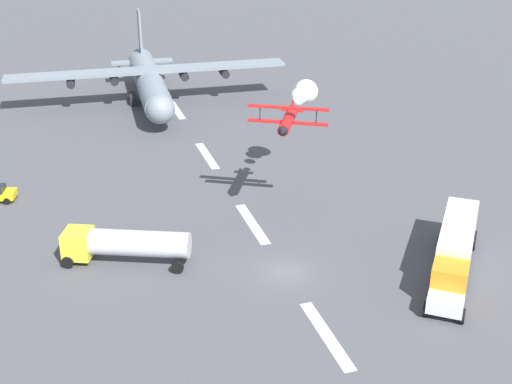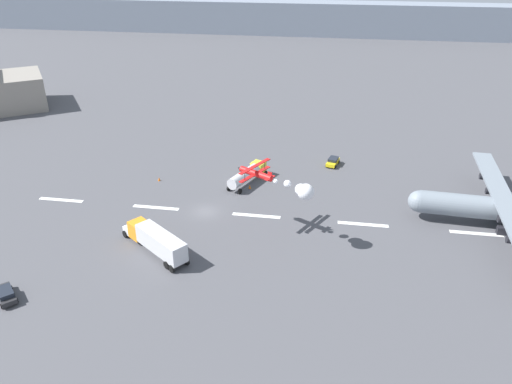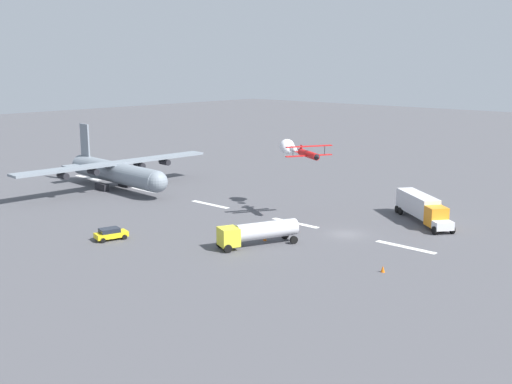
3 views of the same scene
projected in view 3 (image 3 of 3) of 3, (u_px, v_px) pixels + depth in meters
The scene contains 13 objects.
ground_plane at pixel (346, 234), 81.68m from camera, with size 440.00×440.00×0.00m, color #4C4C51.
runway_stripe_4 at pixel (406, 247), 75.99m from camera, with size 8.00×0.90×0.01m, color white.
runway_stripe_5 at pixel (295, 223), 87.38m from camera, with size 8.00×0.90×0.01m, color white.
runway_stripe_6 at pixel (210, 204), 98.77m from camera, with size 8.00×0.90×0.01m, color white.
runway_stripe_7 at pixel (143, 190), 110.17m from camera, with size 8.00×0.90×0.01m, color white.
runway_stripe_8 at pixel (88, 178), 121.56m from camera, with size 8.00×0.90×0.01m, color white.
cargo_transport_plane at pixel (119, 172), 109.27m from camera, with size 26.50×37.39×10.87m.
stunt_biplane_red at pixel (293, 149), 94.01m from camera, with size 12.26×9.13×2.47m.
semi_truck_orange at pixel (422, 207), 87.70m from camera, with size 12.33×10.31×3.70m.
fuel_tanker_truck at pixel (257, 232), 76.21m from camera, with size 6.29×10.29×2.90m.
airport_staff_sedan at pixel (111, 233), 79.00m from camera, with size 2.82×4.36×1.52m.
traffic_cone_near at pixel (383, 269), 66.82m from camera, with size 0.44×0.44×0.75m, color orange.
traffic_cone_far at pixel (265, 238), 78.66m from camera, with size 0.44×0.44×0.75m, color orange.
Camera 3 is at (-44.41, 66.22, 22.05)m, focal length 43.83 mm.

